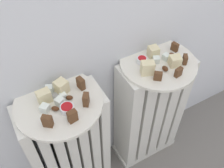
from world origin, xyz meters
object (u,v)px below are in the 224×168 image
at_px(plate_left, 59,103).
at_px(jam_bowl_left, 67,108).
at_px(fork, 58,101).
at_px(jam_bowl_right, 142,60).
at_px(radiator_right, 149,113).
at_px(radiator_left, 70,151).
at_px(plate_right, 158,63).

bearing_deg(plate_left, jam_bowl_left, -74.76).
bearing_deg(plate_left, fork, 107.41).
xyz_separation_m(jam_bowl_right, fork, (-0.34, -0.02, -0.01)).
bearing_deg(radiator_right, fork, 179.68).
bearing_deg(jam_bowl_right, jam_bowl_left, -167.27).
relative_size(radiator_left, jam_bowl_left, 13.76).
relative_size(jam_bowl_left, fork, 0.47).
height_order(radiator_left, jam_bowl_right, jam_bowl_right).
height_order(plate_left, jam_bowl_right, jam_bowl_right).
height_order(radiator_left, plate_left, plate_left).
xyz_separation_m(radiator_right, plate_right, (0.00, -0.00, 0.32)).
relative_size(radiator_right, fork, 6.50).
height_order(plate_right, jam_bowl_right, jam_bowl_right).
bearing_deg(radiator_right, jam_bowl_right, 155.42).
bearing_deg(jam_bowl_right, plate_left, -175.57).
bearing_deg(fork, radiator_left, -72.59).
height_order(jam_bowl_left, fork, jam_bowl_left).
bearing_deg(radiator_right, jam_bowl_left, -172.96).
bearing_deg(radiator_left, plate_right, -0.00).
relative_size(plate_left, fork, 3.09).
bearing_deg(fork, jam_bowl_left, -74.66).
distance_m(radiator_right, fork, 0.52).
height_order(radiator_left, fork, fork).
height_order(radiator_left, plate_right, plate_right).
distance_m(jam_bowl_right, fork, 0.34).
bearing_deg(plate_right, fork, 179.68).
relative_size(radiator_left, fork, 6.50).
xyz_separation_m(plate_left, jam_bowl_left, (0.01, -0.05, 0.02)).
relative_size(radiator_left, plate_left, 2.11).
xyz_separation_m(plate_left, fork, (-0.00, 0.00, 0.01)).
xyz_separation_m(plate_left, jam_bowl_right, (0.34, 0.03, 0.02)).
bearing_deg(radiator_right, plate_right, -45.00).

